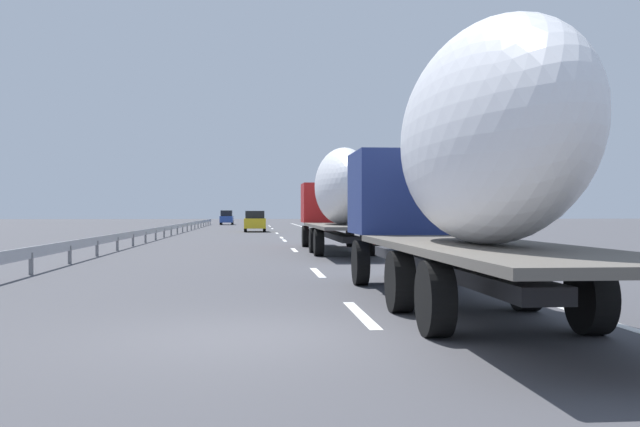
% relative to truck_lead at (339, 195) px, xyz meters
% --- Properties ---
extents(ground_plane, '(260.00, 260.00, 0.00)m').
position_rel_truck_lead_xyz_m(ground_plane, '(19.51, 3.60, -2.44)').
color(ground_plane, '#424247').
extents(lane_stripe_0, '(3.20, 0.20, 0.01)m').
position_rel_truck_lead_xyz_m(lane_stripe_0, '(-18.49, 1.80, -2.44)').
color(lane_stripe_0, white).
rests_on(lane_stripe_0, ground_plane).
extents(lane_stripe_1, '(3.20, 0.20, 0.01)m').
position_rel_truck_lead_xyz_m(lane_stripe_1, '(-10.20, 1.80, -2.44)').
color(lane_stripe_1, white).
rests_on(lane_stripe_1, ground_plane).
extents(lane_stripe_2, '(3.20, 0.20, 0.01)m').
position_rel_truck_lead_xyz_m(lane_stripe_2, '(1.83, 1.80, -2.44)').
color(lane_stripe_2, white).
rests_on(lane_stripe_2, ground_plane).
extents(lane_stripe_3, '(3.20, 0.20, 0.01)m').
position_rel_truck_lead_xyz_m(lane_stripe_3, '(12.67, 1.80, -2.44)').
color(lane_stripe_3, white).
rests_on(lane_stripe_3, ground_plane).
extents(lane_stripe_4, '(3.20, 0.20, 0.01)m').
position_rel_truck_lead_xyz_m(lane_stripe_4, '(17.54, 1.80, -2.44)').
color(lane_stripe_4, white).
rests_on(lane_stripe_4, ground_plane).
extents(lane_stripe_5, '(3.20, 0.20, 0.01)m').
position_rel_truck_lead_xyz_m(lane_stripe_5, '(27.80, 1.80, -2.44)').
color(lane_stripe_5, white).
rests_on(lane_stripe_5, ground_plane).
extents(lane_stripe_6, '(3.20, 0.20, 0.01)m').
position_rel_truck_lead_xyz_m(lane_stripe_6, '(43.80, 1.80, -2.44)').
color(lane_stripe_6, white).
rests_on(lane_stripe_6, ground_plane).
extents(lane_stripe_7, '(3.20, 0.20, 0.01)m').
position_rel_truck_lead_xyz_m(lane_stripe_7, '(54.80, 1.80, -2.44)').
color(lane_stripe_7, white).
rests_on(lane_stripe_7, ground_plane).
extents(lane_stripe_8, '(3.20, 0.20, 0.01)m').
position_rel_truck_lead_xyz_m(lane_stripe_8, '(61.82, 1.80, -2.44)').
color(lane_stripe_8, white).
rests_on(lane_stripe_8, ground_plane).
extents(edge_line_right, '(110.00, 0.20, 0.01)m').
position_rel_truck_lead_xyz_m(edge_line_right, '(24.51, -1.90, -2.44)').
color(edge_line_right, white).
rests_on(edge_line_right, ground_plane).
extents(truck_lead, '(13.94, 2.55, 4.31)m').
position_rel_truck_lead_xyz_m(truck_lead, '(0.00, 0.00, 0.00)').
color(truck_lead, '#B21919').
rests_on(truck_lead, ground_plane).
extents(truck_trailing, '(12.79, 2.55, 4.58)m').
position_rel_truck_lead_xyz_m(truck_trailing, '(-18.31, 0.00, 0.13)').
color(truck_trailing, navy).
rests_on(truck_trailing, ground_plane).
extents(car_yellow_coupe, '(4.48, 1.85, 1.81)m').
position_rel_truck_lead_xyz_m(car_yellow_coupe, '(32.18, 3.57, -1.52)').
color(car_yellow_coupe, gold).
rests_on(car_yellow_coupe, ground_plane).
extents(car_blue_sedan, '(4.71, 1.73, 1.93)m').
position_rel_truck_lead_xyz_m(car_blue_sedan, '(67.41, 7.38, -1.48)').
color(car_blue_sedan, '#28479E').
rests_on(car_blue_sedan, ground_plane).
extents(road_sign, '(0.10, 0.90, 3.36)m').
position_rel_truck_lead_xyz_m(road_sign, '(14.37, -3.10, -0.12)').
color(road_sign, gray).
rests_on(road_sign, ground_plane).
extents(tree_0, '(3.71, 3.71, 7.57)m').
position_rel_truck_lead_xyz_m(tree_0, '(36.66, -8.28, 2.13)').
color(tree_0, '#472D19').
rests_on(tree_0, ground_plane).
extents(tree_1, '(3.79, 3.79, 7.48)m').
position_rel_truck_lead_xyz_m(tree_1, '(50.51, -7.97, 2.05)').
color(tree_1, '#472D19').
rests_on(tree_1, ground_plane).
extents(tree_2, '(2.75, 2.75, 7.15)m').
position_rel_truck_lead_xyz_m(tree_2, '(45.74, -6.59, 1.93)').
color(tree_2, '#472D19').
rests_on(tree_2, ground_plane).
extents(tree_3, '(3.18, 3.18, 5.39)m').
position_rel_truck_lead_xyz_m(tree_3, '(38.56, -7.42, 1.02)').
color(tree_3, '#472D19').
rests_on(tree_3, ground_plane).
extents(tree_4, '(3.59, 3.59, 6.69)m').
position_rel_truck_lead_xyz_m(tree_4, '(2.66, -6.33, 1.51)').
color(tree_4, '#472D19').
rests_on(tree_4, ground_plane).
extents(guardrail_median, '(94.00, 0.10, 0.76)m').
position_rel_truck_lead_xyz_m(guardrail_median, '(22.51, 9.60, -1.86)').
color(guardrail_median, '#9EA0A5').
rests_on(guardrail_median, ground_plane).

